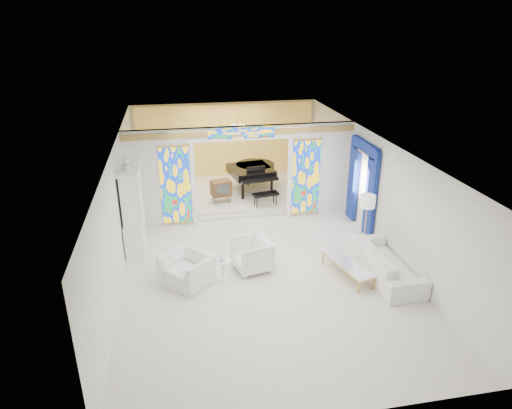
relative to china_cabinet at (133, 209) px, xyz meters
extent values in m
plane|color=silver|center=(3.22, -0.60, -1.17)|extent=(12.00, 12.00, 0.00)
cube|color=white|center=(3.22, -0.60, 1.83)|extent=(7.00, 12.00, 0.02)
cube|color=silver|center=(3.22, 5.40, 0.33)|extent=(7.00, 0.02, 3.00)
cube|color=silver|center=(3.22, -6.60, 0.33)|extent=(7.00, 0.02, 3.00)
cube|color=silver|center=(-0.28, -0.60, 0.33)|extent=(0.02, 12.00, 3.00)
cube|color=silver|center=(6.72, -0.60, 0.33)|extent=(0.02, 12.00, 3.00)
cube|color=silver|center=(0.72, 1.40, 0.33)|extent=(2.00, 0.18, 3.00)
cube|color=silver|center=(5.72, 1.40, 0.33)|extent=(2.00, 0.18, 3.00)
cube|color=silver|center=(3.22, 1.40, 1.63)|extent=(3.00, 0.18, 0.40)
cube|color=white|center=(1.72, 1.30, 0.13)|extent=(0.12, 0.06, 2.60)
cube|color=white|center=(4.72, 1.30, 0.13)|extent=(0.12, 0.06, 2.60)
cube|color=white|center=(3.22, 1.30, 1.48)|extent=(3.24, 0.06, 0.12)
cube|color=tan|center=(3.22, 1.30, 1.65)|extent=(7.00, 0.05, 0.18)
cube|color=gold|center=(1.19, 1.29, 0.13)|extent=(0.90, 0.04, 2.40)
cube|color=gold|center=(5.25, 1.29, 0.13)|extent=(0.90, 0.04, 2.40)
cube|color=gold|center=(3.22, 1.29, 1.65)|extent=(2.00, 0.04, 0.34)
cube|color=silver|center=(3.22, 3.50, -1.08)|extent=(6.80, 3.80, 0.18)
cube|color=gold|center=(3.22, 5.28, 0.33)|extent=(6.70, 0.10, 2.90)
cylinder|color=gold|center=(3.42, 3.40, 1.38)|extent=(0.48, 0.48, 0.30)
cube|color=navy|center=(6.62, -0.55, 0.18)|extent=(0.12, 0.55, 2.60)
cube|color=navy|center=(6.62, 0.75, 0.18)|extent=(0.12, 0.55, 2.60)
cube|color=navy|center=(6.62, 0.10, 1.38)|extent=(0.14, 1.70, 0.30)
cube|color=#E8B752|center=(6.62, 0.10, 1.21)|extent=(0.12, 1.50, 0.06)
cube|color=white|center=(0.00, 0.00, -0.72)|extent=(0.50, 1.40, 0.90)
cube|color=white|center=(0.00, 0.00, 0.43)|extent=(0.44, 1.30, 1.40)
cube|color=white|center=(0.23, 0.00, 0.43)|extent=(0.01, 1.20, 1.30)
cube|color=white|center=(0.00, 0.00, 1.17)|extent=(0.56, 1.46, 0.08)
cylinder|color=silver|center=(0.00, -0.35, 1.29)|extent=(0.22, 0.22, 0.16)
sphere|color=silver|center=(0.00, -0.35, 1.45)|extent=(0.20, 0.20, 0.20)
imported|color=silver|center=(1.33, -2.09, -0.80)|extent=(1.49, 1.50, 0.73)
imported|color=white|center=(2.97, -1.76, -0.75)|extent=(1.08, 1.06, 0.83)
imported|color=white|center=(6.17, -2.68, -0.80)|extent=(1.04, 2.56, 0.74)
cylinder|color=white|center=(2.18, -2.08, -0.66)|extent=(0.45, 0.45, 0.03)
cylinder|color=white|center=(2.18, -2.08, -0.92)|extent=(0.08, 0.08, 0.49)
cylinder|color=white|center=(2.18, -2.08, -1.16)|extent=(0.30, 0.30, 0.03)
imported|color=white|center=(2.18, -2.08, -0.55)|extent=(0.21, 0.21, 0.18)
cube|color=white|center=(5.23, -2.52, -0.82)|extent=(0.87, 1.69, 0.04)
cube|color=gold|center=(5.23, -2.52, -0.84)|extent=(0.90, 1.73, 0.03)
cube|color=gold|center=(5.22, -3.32, -1.00)|extent=(0.04, 0.04, 0.33)
cube|color=gold|center=(5.63, -3.22, -1.00)|extent=(0.04, 0.04, 0.33)
cube|color=gold|center=(4.84, -1.83, -1.00)|extent=(0.04, 0.04, 0.33)
cube|color=gold|center=(5.24, -1.72, -1.00)|extent=(0.04, 0.04, 0.33)
cylinder|color=gold|center=(6.13, -1.41, -1.15)|extent=(0.32, 0.32, 0.03)
cylinder|color=gold|center=(6.13, -1.41, -0.41)|extent=(0.03, 0.03, 1.52)
cylinder|color=silver|center=(6.13, -1.41, 0.33)|extent=(0.46, 0.46, 0.33)
cube|color=black|center=(3.85, 3.37, -0.25)|extent=(1.63, 1.71, 0.27)
cylinder|color=black|center=(4.08, 3.75, -0.25)|extent=(1.60, 1.60, 0.27)
cube|color=black|center=(3.99, 2.51, -0.29)|extent=(1.34, 0.50, 0.10)
cube|color=silver|center=(4.00, 2.43, -0.27)|extent=(1.21, 0.29, 0.03)
cube|color=black|center=(3.93, 2.84, -0.04)|extent=(0.67, 0.14, 0.24)
cube|color=black|center=(4.08, 1.94, -0.60)|extent=(0.91, 0.48, 0.08)
cylinder|color=black|center=(3.43, 2.61, -0.69)|extent=(0.11, 0.11, 0.60)
cylinder|color=black|center=(4.48, 2.79, -0.69)|extent=(0.11, 0.11, 0.60)
cylinder|color=black|center=(3.85, 3.96, -0.69)|extent=(0.11, 0.11, 0.60)
cube|color=brown|center=(2.68, 2.51, -0.50)|extent=(0.73, 0.56, 0.52)
cube|color=#363B39|center=(2.73, 2.29, -0.47)|extent=(0.41, 0.11, 0.34)
cone|color=brown|center=(2.47, 2.30, -0.87)|extent=(0.04, 0.04, 0.23)
cone|color=brown|center=(2.96, 2.40, -0.87)|extent=(0.04, 0.04, 0.23)
cone|color=brown|center=(2.40, 2.61, -0.87)|extent=(0.04, 0.04, 0.23)
cone|color=brown|center=(2.90, 2.71, -0.87)|extent=(0.04, 0.04, 0.23)
camera|label=1|loc=(1.19, -11.78, 4.88)|focal=32.00mm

